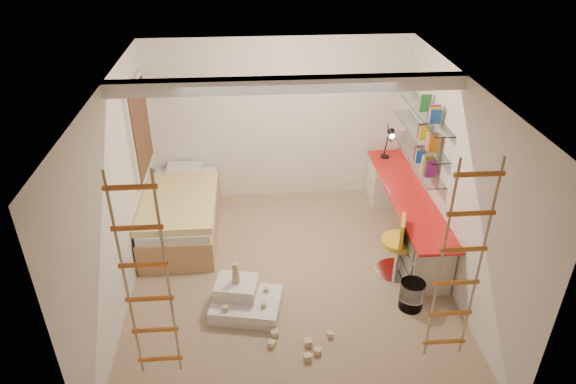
{
  "coord_description": "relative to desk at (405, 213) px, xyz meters",
  "views": [
    {
      "loc": [
        -0.43,
        -5.18,
        4.32
      ],
      "look_at": [
        0.0,
        0.3,
        1.15
      ],
      "focal_mm": 32.0,
      "sensor_mm": 36.0,
      "label": 1
    }
  ],
  "objects": [
    {
      "name": "floor",
      "position": [
        -1.72,
        -0.86,
        -0.4
      ],
      "size": [
        4.5,
        4.5,
        0.0
      ],
      "primitive_type": "plane",
      "color": "#968161",
      "rests_on": "ground"
    },
    {
      "name": "ceiling_beam",
      "position": [
        -1.72,
        -0.56,
        2.12
      ],
      "size": [
        4.0,
        0.18,
        0.16
      ],
      "primitive_type": "cube",
      "color": "white",
      "rests_on": "ceiling"
    },
    {
      "name": "window_frame",
      "position": [
        -3.69,
        0.64,
        1.15
      ],
      "size": [
        0.06,
        1.15,
        1.35
      ],
      "primitive_type": "cube",
      "color": "white",
      "rests_on": "wall_left"
    },
    {
      "name": "window_blind",
      "position": [
        -3.65,
        0.64,
        1.15
      ],
      "size": [
        0.02,
        1.0,
        1.2
      ],
      "primitive_type": "cube",
      "color": "#4C2D1E",
      "rests_on": "window_frame"
    },
    {
      "name": "rope_ladder_left",
      "position": [
        -3.07,
        -2.61,
        1.11
      ],
      "size": [
        0.41,
        0.04,
        2.13
      ],
      "primitive_type": null,
      "color": "#C56221",
      "rests_on": "ceiling"
    },
    {
      "name": "rope_ladder_right",
      "position": [
        -0.37,
        -2.61,
        1.11
      ],
      "size": [
        0.41,
        0.04,
        2.13
      ],
      "primitive_type": null,
      "color": "#BD6E20",
      "rests_on": "ceiling"
    },
    {
      "name": "waste_bin",
      "position": [
        -0.3,
        -1.47,
        -0.22
      ],
      "size": [
        0.29,
        0.29,
        0.37
      ],
      "primitive_type": "cylinder",
      "color": "white",
      "rests_on": "floor"
    },
    {
      "name": "desk",
      "position": [
        0.0,
        0.0,
        0.0
      ],
      "size": [
        0.56,
        2.8,
        0.75
      ],
      "color": "red",
      "rests_on": "floor"
    },
    {
      "name": "shelves",
      "position": [
        0.15,
        0.27,
        1.1
      ],
      "size": [
        0.25,
        1.8,
        0.71
      ],
      "color": "white",
      "rests_on": "wall_right"
    },
    {
      "name": "bed",
      "position": [
        -3.2,
        0.36,
        -0.07
      ],
      "size": [
        1.02,
        2.0,
        0.69
      ],
      "color": "#AD7F51",
      "rests_on": "floor"
    },
    {
      "name": "task_lamp",
      "position": [
        -0.05,
        0.96,
        0.73
      ],
      "size": [
        0.14,
        0.36,
        0.57
      ],
      "color": "black",
      "rests_on": "desk"
    },
    {
      "name": "swivel_chair",
      "position": [
        -0.32,
        -0.84,
        -0.08
      ],
      "size": [
        0.67,
        0.67,
        0.89
      ],
      "color": "gold",
      "rests_on": "floor"
    },
    {
      "name": "play_platform",
      "position": [
        -2.31,
        -1.35,
        -0.27
      ],
      "size": [
        0.91,
        0.77,
        0.36
      ],
      "color": "silver",
      "rests_on": "floor"
    },
    {
      "name": "toy_blocks",
      "position": [
        -2.0,
        -1.67,
        -0.2
      ],
      "size": [
        1.24,
        1.01,
        0.63
      ],
      "color": "#CCB284",
      "rests_on": "floor"
    },
    {
      "name": "books",
      "position": [
        0.15,
        0.27,
        1.16
      ],
      "size": [
        0.14,
        0.7,
        0.92
      ],
      "color": "#8C1E7F",
      "rests_on": "shelves"
    }
  ]
}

